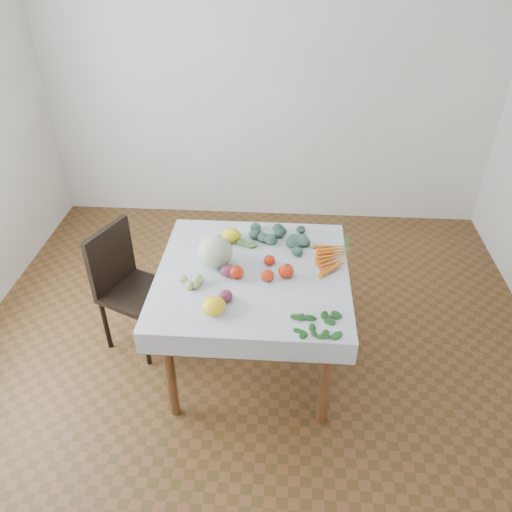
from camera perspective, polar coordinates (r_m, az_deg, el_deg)
The scene contains 19 objects.
ground at distance 3.44m, azimuth -0.34°, elevation -11.91°, with size 4.00×4.00×0.00m, color brown.
back_wall at distance 4.50m, azimuth 1.58°, elevation 20.02°, with size 4.00×0.04×2.70m, color silver.
table at distance 3.00m, azimuth -0.38°, elevation -3.35°, with size 1.00×1.00×0.75m.
tablecloth at distance 2.94m, azimuth -0.39°, elevation -1.83°, with size 1.12×1.12×0.01m, color white.
chair at distance 3.40m, azimuth -14.67°, elevation -2.69°, with size 0.52×0.52×0.87m.
cabbage at distance 2.95m, azimuth -4.68°, elevation 0.49°, with size 0.21×0.21×0.19m, color beige.
tomato_a at distance 2.98m, azimuth 1.55°, elevation -0.47°, with size 0.07×0.07×0.06m, color red.
tomato_b at distance 2.85m, azimuth 1.33°, elevation -2.25°, with size 0.07×0.07×0.07m, color red.
tomato_c at distance 2.87m, azimuth -2.26°, elevation -1.85°, with size 0.09×0.09×0.07m, color red.
tomato_d at distance 2.88m, azimuth 3.46°, elevation -1.69°, with size 0.09×0.09×0.08m, color red.
heirloom_back at distance 3.19m, azimuth -2.87°, elevation 2.40°, with size 0.12×0.12×0.09m, color yellow.
heirloom_front at distance 2.64m, azimuth -4.81°, elevation -5.67°, with size 0.12×0.12×0.09m, color yellow.
onion_a at distance 2.89m, azimuth -3.21°, elevation -1.65°, with size 0.08×0.08×0.07m, color maroon.
onion_b at distance 2.71m, azimuth -3.50°, elevation -4.59°, with size 0.08×0.08×0.07m, color maroon.
tomatillo_cluster at distance 2.84m, azimuth -7.94°, elevation -3.06°, with size 0.13×0.13×0.04m.
carrot_bunch at distance 3.06m, azimuth 8.82°, elevation -0.15°, with size 0.22×0.35×0.03m.
kale_bunch at distance 3.17m, azimuth 2.40°, elevation 1.85°, with size 0.37×0.31×0.05m.
basil_bunch at distance 2.59m, azimuth 7.19°, elevation -7.85°, with size 0.25×0.21×0.01m.
dill_bunch at distance 3.13m, azimuth -2.79°, elevation 1.13°, with size 0.27×0.20×0.03m.
Camera 1 is at (0.18, -2.34, 2.51)m, focal length 35.00 mm.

